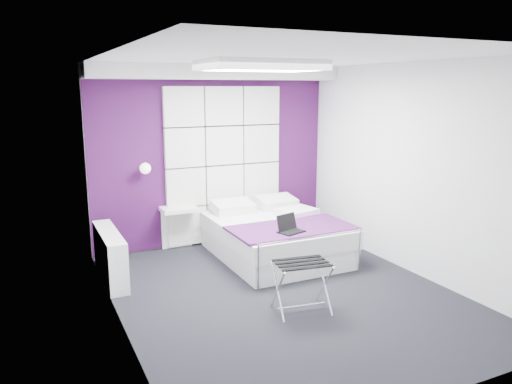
# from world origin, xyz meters

# --- Properties ---
(floor) EXTENTS (4.40, 4.40, 0.00)m
(floor) POSITION_xyz_m (0.00, 0.00, 0.00)
(floor) COLOR black
(floor) RESTS_ON ground
(ceiling) EXTENTS (4.40, 4.40, 0.00)m
(ceiling) POSITION_xyz_m (0.00, 0.00, 2.60)
(ceiling) COLOR white
(ceiling) RESTS_ON wall_back
(wall_back) EXTENTS (3.60, 0.00, 3.60)m
(wall_back) POSITION_xyz_m (0.00, 2.20, 1.30)
(wall_back) COLOR silver
(wall_back) RESTS_ON floor
(wall_left) EXTENTS (0.00, 4.40, 4.40)m
(wall_left) POSITION_xyz_m (-1.80, 0.00, 1.30)
(wall_left) COLOR silver
(wall_left) RESTS_ON floor
(wall_right) EXTENTS (0.00, 4.40, 4.40)m
(wall_right) POSITION_xyz_m (1.80, 0.00, 1.30)
(wall_right) COLOR silver
(wall_right) RESTS_ON floor
(accent_wall) EXTENTS (3.58, 0.02, 2.58)m
(accent_wall) POSITION_xyz_m (0.00, 2.19, 1.30)
(accent_wall) COLOR #3A0E3D
(accent_wall) RESTS_ON wall_back
(soffit) EXTENTS (3.58, 0.50, 0.20)m
(soffit) POSITION_xyz_m (0.00, 1.95, 2.50)
(soffit) COLOR white
(soffit) RESTS_ON wall_back
(headboard) EXTENTS (1.80, 0.08, 2.30)m
(headboard) POSITION_xyz_m (0.15, 2.14, 1.17)
(headboard) COLOR silver
(headboard) RESTS_ON wall_back
(skylight) EXTENTS (1.36, 0.86, 0.12)m
(skylight) POSITION_xyz_m (0.00, 0.60, 2.55)
(skylight) COLOR white
(skylight) RESTS_ON ceiling
(wall_lamp) EXTENTS (0.15, 0.15, 0.15)m
(wall_lamp) POSITION_xyz_m (-1.05, 2.06, 1.22)
(wall_lamp) COLOR white
(wall_lamp) RESTS_ON wall_back
(radiator) EXTENTS (0.22, 1.20, 0.60)m
(radiator) POSITION_xyz_m (-1.69, 1.30, 0.30)
(radiator) COLOR white
(radiator) RESTS_ON floor
(bed) EXTENTS (1.58, 1.91, 0.67)m
(bed) POSITION_xyz_m (0.50, 1.18, 0.28)
(bed) COLOR white
(bed) RESTS_ON floor
(nightstand) EXTENTS (0.50, 0.39, 0.06)m
(nightstand) POSITION_xyz_m (-0.60, 2.02, 0.61)
(nightstand) COLOR white
(nightstand) RESTS_ON wall_back
(luggage_rack) EXTENTS (0.54, 0.40, 0.53)m
(luggage_rack) POSITION_xyz_m (-0.05, -0.47, 0.27)
(luggage_rack) COLOR silver
(luggage_rack) RESTS_ON floor
(laptop) EXTENTS (0.31, 0.22, 0.22)m
(laptop) POSITION_xyz_m (0.38, 0.55, 0.59)
(laptop) COLOR black
(laptop) RESTS_ON bed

